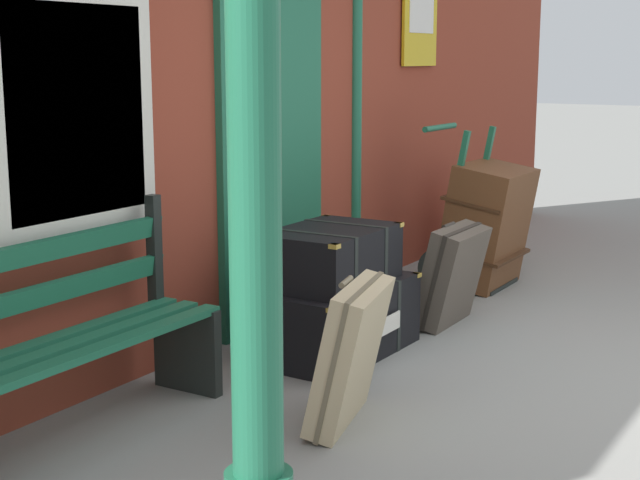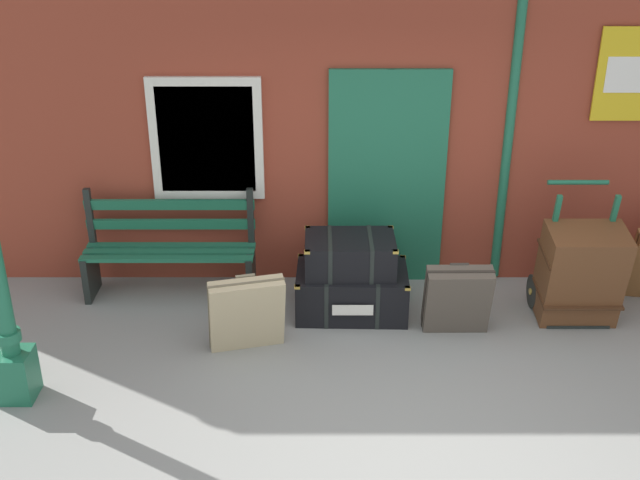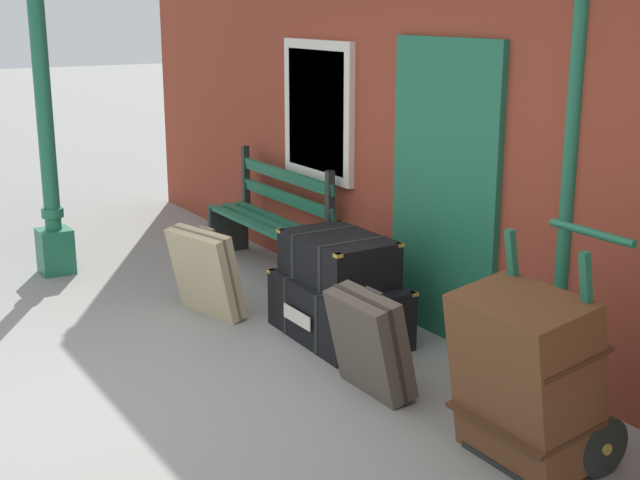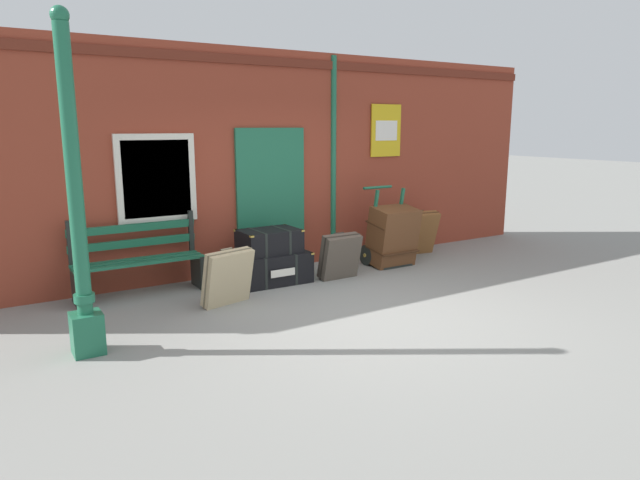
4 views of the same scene
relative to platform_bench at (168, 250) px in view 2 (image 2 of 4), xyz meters
The scene contains 9 objects.
ground_plane 3.00m from the platform_bench, 46.74° to the right, with size 60.00×60.00×0.00m, color gray.
brick_facade 2.37m from the platform_bench, 12.17° to the left, with size 10.40×0.35×3.20m.
platform_bench is the anchor object (origin of this frame).
steamer_trunk_base 1.76m from the platform_bench, 12.26° to the right, with size 1.03×0.69×0.43m.
steamer_trunk_middle 1.73m from the platform_bench, 12.29° to the right, with size 0.81×0.55×0.33m.
porters_trolley 3.73m from the platform_bench, ahead, with size 0.71×0.58×1.20m.
large_brown_trunk 3.75m from the platform_bench, ahead, with size 0.70×0.57×0.94m.
suitcase_beige 2.71m from the platform_bench, 15.62° to the right, with size 0.58×0.33×0.66m.
suitcase_tan 1.28m from the platform_bench, 51.18° to the right, with size 0.68×0.43×0.70m.
Camera 2 is at (-0.62, -4.54, 3.71)m, focal length 44.38 mm.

